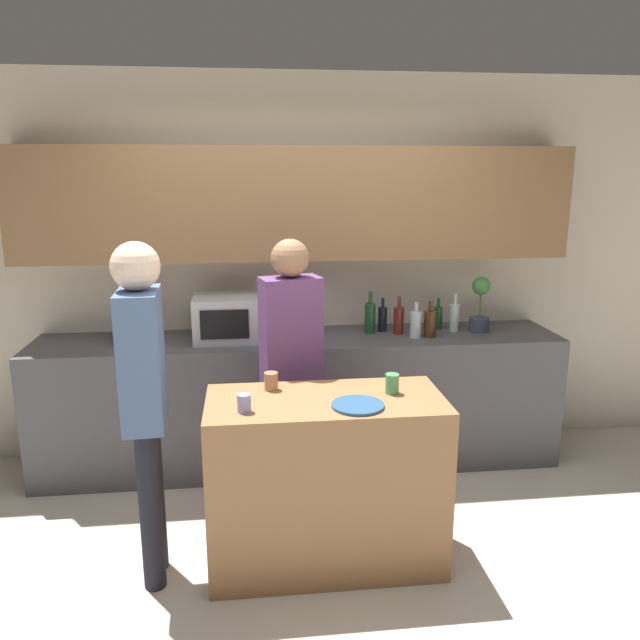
# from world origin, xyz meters

# --- Properties ---
(ground_plane) EXTENTS (14.00, 14.00, 0.00)m
(ground_plane) POSITION_xyz_m (0.00, 0.00, 0.00)
(ground_plane) COLOR beige
(back_wall) EXTENTS (6.40, 0.40, 2.70)m
(back_wall) POSITION_xyz_m (0.00, 1.66, 1.54)
(back_wall) COLOR beige
(back_wall) RESTS_ON ground_plane
(back_counter) EXTENTS (3.60, 0.62, 0.92)m
(back_counter) POSITION_xyz_m (0.00, 1.39, 0.46)
(back_counter) COLOR #4C4C51
(back_counter) RESTS_ON ground_plane
(kitchen_island) EXTENTS (1.21, 0.57, 0.92)m
(kitchen_island) POSITION_xyz_m (0.03, 0.23, 0.46)
(kitchen_island) COLOR #996B42
(kitchen_island) RESTS_ON ground_plane
(microwave) EXTENTS (0.52, 0.39, 0.30)m
(microwave) POSITION_xyz_m (-0.45, 1.41, 1.07)
(microwave) COLOR #B7BABC
(microwave) RESTS_ON back_counter
(toaster) EXTENTS (0.26, 0.16, 0.18)m
(toaster) POSITION_xyz_m (-1.10, 1.41, 1.02)
(toaster) COLOR silver
(toaster) RESTS_ON back_counter
(potted_plant) EXTENTS (0.14, 0.14, 0.40)m
(potted_plant) POSITION_xyz_m (1.28, 1.41, 1.12)
(potted_plant) COLOR #333D4C
(potted_plant) RESTS_ON back_counter
(bottle_0) EXTENTS (0.07, 0.07, 0.30)m
(bottle_0) POSITION_xyz_m (0.50, 1.45, 1.04)
(bottle_0) COLOR #194723
(bottle_0) RESTS_ON back_counter
(bottle_1) EXTENTS (0.06, 0.06, 0.24)m
(bottle_1) POSITION_xyz_m (0.60, 1.50, 1.02)
(bottle_1) COLOR black
(bottle_1) RESTS_ON back_counter
(bottle_2) EXTENTS (0.07, 0.07, 0.27)m
(bottle_2) POSITION_xyz_m (0.70, 1.41, 1.03)
(bottle_2) COLOR maroon
(bottle_2) RESTS_ON back_counter
(bottle_3) EXTENTS (0.08, 0.08, 0.25)m
(bottle_3) POSITION_xyz_m (0.79, 1.30, 1.02)
(bottle_3) COLOR silver
(bottle_3) RESTS_ON back_counter
(bottle_4) EXTENTS (0.08, 0.08, 0.25)m
(bottle_4) POSITION_xyz_m (0.89, 1.31, 1.02)
(bottle_4) COLOR #472814
(bottle_4) RESTS_ON back_counter
(bottle_5) EXTENTS (0.06, 0.06, 0.23)m
(bottle_5) POSITION_xyz_m (1.01, 1.51, 1.01)
(bottle_5) COLOR #194723
(bottle_5) RESTS_ON back_counter
(bottle_6) EXTENTS (0.07, 0.07, 0.27)m
(bottle_6) POSITION_xyz_m (1.11, 1.43, 1.03)
(bottle_6) COLOR silver
(bottle_6) RESTS_ON back_counter
(plate_on_island) EXTENTS (0.26, 0.26, 0.01)m
(plate_on_island) POSITION_xyz_m (0.18, 0.09, 0.93)
(plate_on_island) COLOR #2D5684
(plate_on_island) RESTS_ON kitchen_island
(cup_0) EXTENTS (0.07, 0.07, 0.09)m
(cup_0) POSITION_xyz_m (-0.24, 0.39, 0.97)
(cup_0) COLOR #A97552
(cup_0) RESTS_ON kitchen_island
(cup_1) EXTENTS (0.07, 0.07, 0.10)m
(cup_1) POSITION_xyz_m (0.38, 0.26, 0.97)
(cup_1) COLOR #4B9F5C
(cup_1) RESTS_ON kitchen_island
(cup_2) EXTENTS (0.07, 0.07, 0.09)m
(cup_2) POSITION_xyz_m (-0.38, 0.09, 0.96)
(cup_2) COLOR #8D93DF
(cup_2) RESTS_ON kitchen_island
(person_left) EXTENTS (0.38, 0.27, 1.67)m
(person_left) POSITION_xyz_m (-0.10, 0.77, 1.00)
(person_left) COLOR black
(person_left) RESTS_ON ground_plane
(person_center) EXTENTS (0.23, 0.35, 1.74)m
(person_center) POSITION_xyz_m (-0.85, 0.18, 1.04)
(person_center) COLOR black
(person_center) RESTS_ON ground_plane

